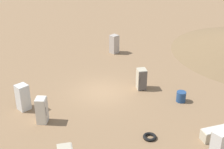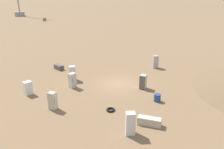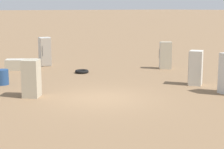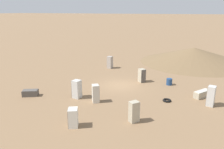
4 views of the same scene
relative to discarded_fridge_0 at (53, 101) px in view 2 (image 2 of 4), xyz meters
name	(u,v)px [view 2 (image 2 of 4)]	position (x,y,z in m)	size (l,w,h in m)	color
ground_plane	(118,84)	(-3.99, 7.59, -0.84)	(1000.00, 1000.00, 0.00)	#846647
discarded_fridge_0	(53,101)	(0.00, 0.00, 0.00)	(0.88, 0.91, 1.68)	#B2A88E
discarded_fridge_1	(149,121)	(4.84, 7.41, -0.50)	(1.61, 1.96, 0.67)	#B2A88E
discarded_fridge_2	(28,88)	(-3.96, -2.43, -0.12)	(0.98, 1.02, 1.44)	silver
discarded_fridge_3	(143,82)	(-1.98, 9.83, -0.04)	(1.01, 1.00, 1.60)	#B2A88E
discarded_fridge_4	(72,80)	(-4.44, 2.29, 0.01)	(0.93, 0.95, 1.70)	beige
discarded_fridge_5	(155,62)	(-8.07, 14.39, 0.05)	(0.76, 0.83, 1.79)	#A89E93
discarded_fridge_6	(72,73)	(-6.64, 2.53, 0.06)	(0.84, 0.81, 1.81)	silver
discarded_fridge_7	(130,123)	(5.54, 5.48, 0.09)	(0.77, 0.82, 1.86)	silver
discarded_fridge_8	(59,67)	(-11.25, 1.15, -0.53)	(1.70, 1.37, 0.63)	#4C4742
scrap_tire	(111,110)	(1.77, 5.01, -0.75)	(0.80, 0.80, 0.18)	black
rusty_barrel	(157,98)	(1.26, 9.95, -0.46)	(0.66, 0.66, 0.75)	navy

